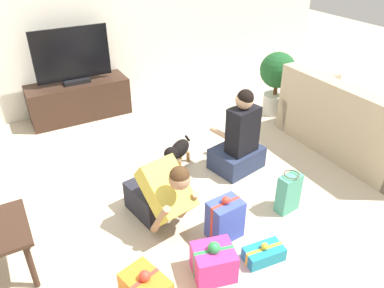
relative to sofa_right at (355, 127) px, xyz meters
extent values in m
plane|color=beige|center=(-2.40, 0.12, -0.31)|extent=(16.00, 16.00, 0.00)
cube|color=white|center=(-2.40, 2.75, 0.99)|extent=(8.40, 0.06, 2.60)
cube|color=tan|center=(0.05, 0.00, -0.09)|extent=(0.89, 1.76, 0.44)
cube|color=tan|center=(-0.29, 0.00, 0.34)|extent=(0.20, 1.76, 0.42)
cube|color=tan|center=(0.05, 0.80, 0.00)|extent=(0.89, 0.16, 0.62)
cube|color=#9E4293|center=(-0.09, -0.37, 0.28)|extent=(0.18, 0.34, 0.32)
cube|color=#288E6B|center=(-0.09, 0.00, 0.28)|extent=(0.18, 0.34, 0.32)
cube|color=#E5566B|center=(-0.09, 0.37, 0.28)|extent=(0.18, 0.34, 0.32)
cylinder|color=#382319|center=(-3.59, -0.21, -0.09)|extent=(0.04, 0.04, 0.43)
cylinder|color=#382319|center=(-3.59, 0.22, -0.09)|extent=(0.04, 0.04, 0.43)
cube|color=#382319|center=(-2.54, 2.44, -0.06)|extent=(1.31, 0.47, 0.50)
cube|color=black|center=(-2.54, 2.44, 0.22)|extent=(0.34, 0.20, 0.05)
cube|color=black|center=(-2.54, 2.44, 0.58)|extent=(0.97, 0.03, 0.67)
cylinder|color=beige|center=(-0.15, 1.23, -0.17)|extent=(0.31, 0.31, 0.28)
cylinder|color=brown|center=(-0.15, 1.23, 0.05)|extent=(0.06, 0.06, 0.14)
sphere|color=#1E5628|center=(-0.15, 1.23, 0.32)|extent=(0.48, 0.48, 0.48)
cube|color=#23232D|center=(-2.52, 0.14, -0.17)|extent=(0.36, 0.48, 0.28)
cube|color=gold|center=(-2.47, -0.14, 0.13)|extent=(0.40, 0.55, 0.46)
sphere|color=tan|center=(-2.44, -0.32, 0.33)|extent=(0.17, 0.17, 0.17)
sphere|color=#472D19|center=(-2.44, -0.32, 0.37)|extent=(0.16, 0.16, 0.16)
cylinder|color=tan|center=(-2.60, -0.26, -0.06)|extent=(0.10, 0.28, 0.41)
cylinder|color=tan|center=(-2.32, -0.21, -0.06)|extent=(0.10, 0.28, 0.41)
cube|color=#283351|center=(-1.39, 0.36, -0.19)|extent=(0.59, 0.49, 0.24)
cube|color=black|center=(-1.38, 0.30, 0.18)|extent=(0.35, 0.26, 0.50)
sphere|color=tan|center=(-1.39, 0.31, 0.51)|extent=(0.18, 0.18, 0.18)
sphere|color=black|center=(-1.38, 0.30, 0.55)|extent=(0.17, 0.17, 0.17)
cylinder|color=tan|center=(-1.30, 0.52, 0.11)|extent=(0.11, 0.27, 0.06)
cylinder|color=tan|center=(-1.55, 0.47, 0.11)|extent=(0.11, 0.27, 0.06)
ellipsoid|color=black|center=(-1.91, 0.71, -0.10)|extent=(0.35, 0.31, 0.18)
sphere|color=black|center=(-2.07, 0.60, -0.06)|extent=(0.15, 0.15, 0.15)
sphere|color=olive|center=(-2.12, 0.56, -0.07)|extent=(0.07, 0.07, 0.07)
cylinder|color=black|center=(-1.75, 0.81, -0.07)|extent=(0.10, 0.08, 0.11)
cylinder|color=olive|center=(-2.02, 0.69, -0.25)|extent=(0.04, 0.04, 0.12)
cylinder|color=olive|center=(-1.96, 0.61, -0.25)|extent=(0.04, 0.04, 0.12)
cylinder|color=olive|center=(-1.85, 0.81, -0.25)|extent=(0.04, 0.04, 0.12)
cylinder|color=olive|center=(-1.80, 0.73, -0.25)|extent=(0.04, 0.04, 0.12)
cube|color=#3D51BC|center=(-2.09, -0.45, -0.13)|extent=(0.29, 0.22, 0.36)
cube|color=red|center=(-2.09, -0.45, -0.13)|extent=(0.28, 0.05, 0.36)
sphere|color=red|center=(-2.09, -0.45, 0.08)|extent=(0.07, 0.07, 0.07)
cube|color=#CC3389|center=(-2.39, -0.75, -0.18)|extent=(0.36, 0.34, 0.25)
cube|color=#2D934C|center=(-2.39, -0.75, -0.18)|extent=(0.31, 0.11, 0.25)
sphere|color=#2D934C|center=(-2.39, -0.75, -0.03)|extent=(0.10, 0.10, 0.10)
sphere|color=red|center=(-2.96, -0.82, 0.06)|extent=(0.08, 0.08, 0.08)
cube|color=teal|center=(-1.96, -0.83, -0.25)|extent=(0.33, 0.20, 0.12)
cube|color=yellow|center=(-1.96, -0.83, -0.25)|extent=(0.32, 0.06, 0.12)
sphere|color=yellow|center=(-1.96, -0.83, -0.17)|extent=(0.06, 0.06, 0.06)
cube|color=#4CA384|center=(-1.39, -0.46, -0.12)|extent=(0.23, 0.14, 0.38)
torus|color=#4C3823|center=(-1.39, -0.46, 0.10)|extent=(0.16, 0.16, 0.01)
camera|label=1|loc=(-3.50, -2.39, 2.03)|focal=35.00mm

